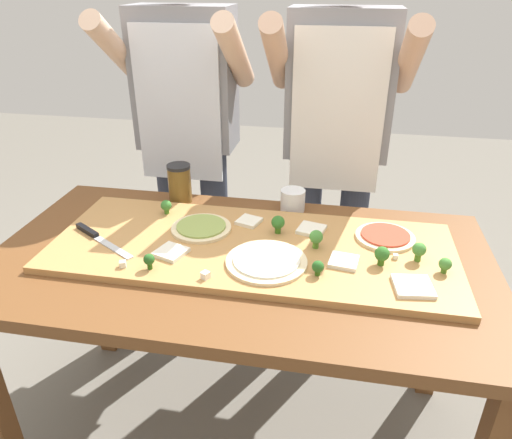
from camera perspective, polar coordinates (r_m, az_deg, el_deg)
The scene contains 27 objects.
ground_plane at distance 1.99m, azimuth -1.55°, elevation -24.03°, with size 8.00×8.00×0.00m, color #6B665B.
prep_table at distance 1.51m, azimuth -1.87°, elevation -7.85°, with size 1.53×0.81×0.79m.
cutting_board at distance 1.47m, azimuth -0.55°, elevation -3.37°, with size 1.23×0.49×0.02m, color #B27F47.
chefs_knife at distance 1.58m, azimuth -18.70°, elevation -1.89°, with size 0.26×0.17×0.02m.
pizza_whole_tomato_red at distance 1.55m, azimuth 15.25°, elevation -1.97°, with size 0.19×0.19×0.02m.
pizza_whole_white_garlic at distance 1.37m, azimuth 1.27°, elevation -5.01°, with size 0.24×0.24×0.02m.
pizza_whole_pesto_green at distance 1.56m, azimuth -6.59°, elevation -0.95°, with size 0.20×0.20×0.02m.
pizza_slice_far_right at distance 1.44m, azimuth -10.18°, elevation -3.87°, with size 0.08×0.08×0.01m, color silver.
pizza_slice_center at distance 1.34m, azimuth 18.35°, elevation -7.64°, with size 0.10×0.10×0.01m, color silver.
pizza_slice_near_left at distance 1.59m, azimuth -0.86°, elevation -0.21°, with size 0.07×0.07×0.01m, color silver.
pizza_slice_near_right at distance 1.40m, azimuth 10.50°, elevation -4.96°, with size 0.08×0.08×0.01m, color silver.
pizza_slice_far_left at distance 1.55m, azimuth 6.67°, elevation -1.19°, with size 0.08×0.08×0.01m, color silver.
broccoli_floret_center_right at distance 1.40m, azimuth 14.89°, elevation -4.08°, with size 0.04×0.04×0.06m.
broccoli_floret_back_right at distance 1.52m, azimuth 2.66°, elevation -0.42°, with size 0.04×0.04×0.06m.
broccoli_floret_center_left at distance 1.32m, azimuth 7.44°, elevation -5.69°, with size 0.03×0.03×0.04m.
broccoli_floret_front_right at distance 1.42m, azimuth 21.77°, elevation -5.04°, with size 0.04×0.04×0.05m.
broccoli_floret_front_mid at distance 1.45m, azimuth 19.00°, elevation -3.50°, with size 0.04×0.04×0.06m.
broccoli_floret_back_left at distance 1.37m, azimuth -12.72°, elevation -4.77°, with size 0.03×0.03×0.05m.
broccoli_floret_back_mid at distance 1.44m, azimuth 7.23°, elevation -2.16°, with size 0.04×0.04×0.06m.
broccoli_floret_front_left at distance 1.67m, azimuth -10.74°, elevation 1.62°, with size 0.04×0.04×0.05m.
cheese_crumble_a at distance 1.31m, azimuth -6.10°, elevation -6.67°, with size 0.02×0.02×0.02m, color white.
cheese_crumble_b at distance 1.41m, azimuth -15.71°, elevation -5.18°, with size 0.02×0.02×0.02m, color silver.
cheese_crumble_c at distance 1.45m, azimuth 16.41°, elevation -4.29°, with size 0.01×0.01×0.01m, color white.
flour_cup at distance 1.72m, azimuth 4.43°, elevation 2.19°, with size 0.09×0.09×0.08m.
sauce_jar at distance 1.79m, azimuth -9.15°, elevation 4.30°, with size 0.09×0.09×0.15m.
cook_left at distance 2.04m, azimuth -8.26°, elevation 11.38°, with size 0.54×0.39×1.67m.
cook_right at distance 1.94m, azimuth 9.64°, elevation 10.42°, with size 0.54×0.39×1.67m.
Camera 1 is at (0.27, -1.21, 1.55)m, focal length 33.30 mm.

